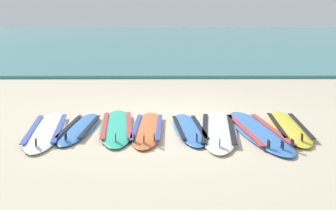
% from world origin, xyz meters
% --- Properties ---
extents(ground_plane, '(80.00, 80.00, 0.00)m').
position_xyz_m(ground_plane, '(0.00, 0.00, 0.00)').
color(ground_plane, beige).
extents(sea, '(80.00, 60.00, 0.10)m').
position_xyz_m(sea, '(0.00, 35.11, 0.05)').
color(sea, teal).
rests_on(sea, ground).
extents(surfboard_0, '(0.96, 2.47, 0.18)m').
position_xyz_m(surfboard_0, '(-2.15, -0.52, 0.04)').
color(surfboard_0, white).
rests_on(surfboard_0, ground).
extents(surfboard_1, '(0.59, 1.98, 0.18)m').
position_xyz_m(surfboard_1, '(-1.61, -0.42, 0.04)').
color(surfboard_1, '#3875CC').
rests_on(surfboard_1, ground).
extents(surfboard_2, '(0.83, 2.38, 0.18)m').
position_xyz_m(surfboard_2, '(-0.98, -0.33, 0.04)').
color(surfboard_2, '#2DB793').
rests_on(surfboard_2, ground).
extents(surfboard_3, '(0.58, 2.19, 0.18)m').
position_xyz_m(surfboard_3, '(-0.44, -0.45, 0.04)').
color(surfboard_3, orange).
rests_on(surfboard_3, ground).
extents(surfboard_4, '(0.67, 2.02, 0.18)m').
position_xyz_m(surfboard_4, '(0.26, -0.47, 0.04)').
color(surfboard_4, '#3875CC').
rests_on(surfboard_4, ground).
extents(surfboard_5, '(0.90, 2.53, 0.18)m').
position_xyz_m(surfboard_5, '(0.75, -0.53, 0.04)').
color(surfboard_5, white).
rests_on(surfboard_5, ground).
extents(surfboard_6, '(0.92, 2.62, 0.18)m').
position_xyz_m(surfboard_6, '(1.41, -0.59, 0.04)').
color(surfboard_6, '#3875CC').
rests_on(surfboard_6, ground).
extents(surfboard_7, '(0.76, 2.28, 0.18)m').
position_xyz_m(surfboard_7, '(1.99, -0.38, 0.04)').
color(surfboard_7, yellow).
rests_on(surfboard_7, ground).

